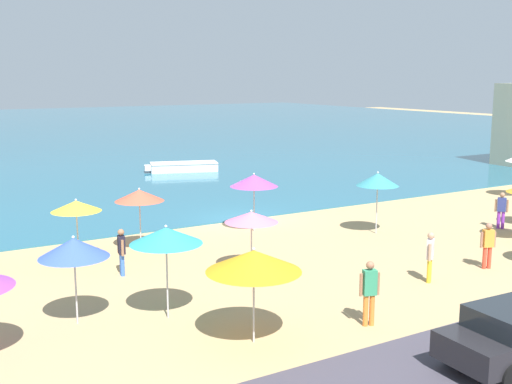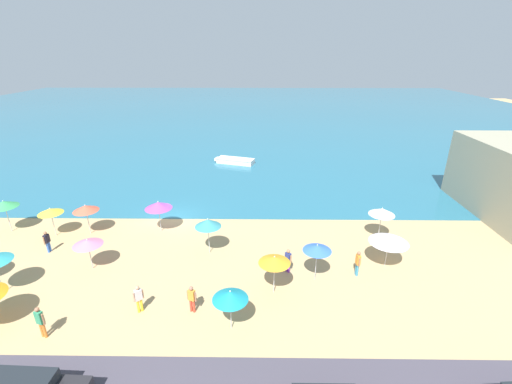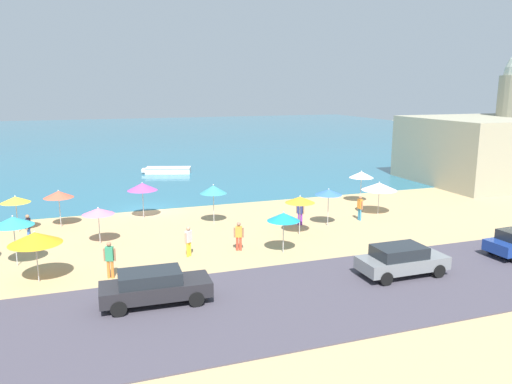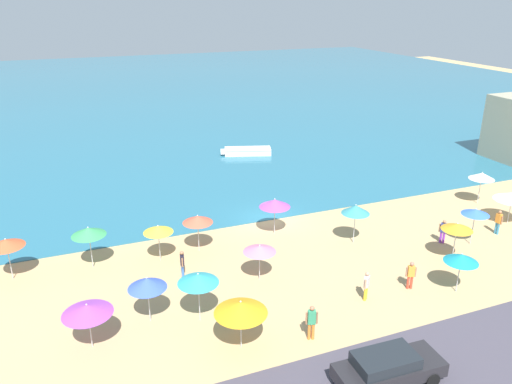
{
  "view_description": "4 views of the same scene",
  "coord_description": "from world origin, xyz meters",
  "px_view_note": "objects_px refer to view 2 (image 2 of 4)",
  "views": [
    {
      "loc": [
        -14.34,
        -25.26,
        6.62
      ],
      "look_at": [
        0.02,
        -1.4,
        1.56
      ],
      "focal_mm": 45.0,
      "sensor_mm": 36.0,
      "label": 1
    },
    {
      "loc": [
        7.24,
        -25.56,
        13.04
      ],
      "look_at": [
        6.88,
        2.53,
        1.44
      ],
      "focal_mm": 24.0,
      "sensor_mm": 36.0,
      "label": 2
    },
    {
      "loc": [
        -4.25,
        -36.22,
        8.92
      ],
      "look_at": [
        7.39,
        -3.18,
        1.5
      ],
      "focal_mm": 35.0,
      "sensor_mm": 36.0,
      "label": 3
    },
    {
      "loc": [
        -12.72,
        -29.6,
        14.84
      ],
      "look_at": [
        -0.28,
        1.79,
        1.55
      ],
      "focal_mm": 35.0,
      "sensor_mm": 36.0,
      "label": 4
    }
  ],
  "objects_px": {
    "beach_umbrella_14": "(274,260)",
    "beach_umbrella_15": "(317,248)",
    "beach_umbrella_5": "(4,204)",
    "bather_1": "(192,298)",
    "bather_3": "(288,259)",
    "beach_umbrella_12": "(158,205)",
    "beach_umbrella_11": "(389,239)",
    "beach_umbrella_9": "(50,211)",
    "bather_0": "(358,262)",
    "beach_umbrella_13": "(86,208)",
    "bather_2": "(47,241)",
    "beach_umbrella_4": "(88,242)",
    "beach_umbrella_2": "(382,212)",
    "beach_umbrella_7": "(230,296)",
    "bather_4": "(40,321)",
    "beach_umbrella_8": "(208,223)",
    "skiff_nearshore": "(235,161)",
    "bather_5": "(139,297)"
  },
  "relations": [
    {
      "from": "bather_0",
      "to": "bather_3",
      "type": "relative_size",
      "value": 1.05
    },
    {
      "from": "bather_0",
      "to": "beach_umbrella_2",
      "type": "bearing_deg",
      "value": 58.46
    },
    {
      "from": "bather_1",
      "to": "bather_2",
      "type": "relative_size",
      "value": 1.02
    },
    {
      "from": "beach_umbrella_13",
      "to": "bather_2",
      "type": "relative_size",
      "value": 1.53
    },
    {
      "from": "beach_umbrella_7",
      "to": "beach_umbrella_8",
      "type": "xyz_separation_m",
      "value": [
        -2.08,
        7.0,
        0.3
      ]
    },
    {
      "from": "beach_umbrella_4",
      "to": "bather_0",
      "type": "distance_m",
      "value": 16.94
    },
    {
      "from": "beach_umbrella_2",
      "to": "skiff_nearshore",
      "type": "height_order",
      "value": "beach_umbrella_2"
    },
    {
      "from": "beach_umbrella_9",
      "to": "skiff_nearshore",
      "type": "relative_size",
      "value": 0.45
    },
    {
      "from": "beach_umbrella_15",
      "to": "beach_umbrella_8",
      "type": "bearing_deg",
      "value": 157.05
    },
    {
      "from": "beach_umbrella_9",
      "to": "bather_3",
      "type": "bearing_deg",
      "value": -14.26
    },
    {
      "from": "beach_umbrella_8",
      "to": "beach_umbrella_15",
      "type": "xyz_separation_m",
      "value": [
        6.91,
        -2.93,
        -0.1
      ]
    },
    {
      "from": "beach_umbrella_9",
      "to": "bather_0",
      "type": "relative_size",
      "value": 1.37
    },
    {
      "from": "bather_3",
      "to": "beach_umbrella_14",
      "type": "bearing_deg",
      "value": -115.28
    },
    {
      "from": "bather_4",
      "to": "beach_umbrella_9",
      "type": "bearing_deg",
      "value": 116.62
    },
    {
      "from": "beach_umbrella_8",
      "to": "beach_umbrella_12",
      "type": "xyz_separation_m",
      "value": [
        -4.22,
        3.07,
        -0.12
      ]
    },
    {
      "from": "beach_umbrella_8",
      "to": "bather_1",
      "type": "xyz_separation_m",
      "value": [
        -0.1,
        -5.84,
        -1.41
      ]
    },
    {
      "from": "beach_umbrella_4",
      "to": "beach_umbrella_15",
      "type": "xyz_separation_m",
      "value": [
        14.23,
        -0.98,
        0.31
      ]
    },
    {
      "from": "bather_2",
      "to": "beach_umbrella_15",
      "type": "bearing_deg",
      "value": -9.06
    },
    {
      "from": "beach_umbrella_7",
      "to": "beach_umbrella_15",
      "type": "relative_size",
      "value": 0.94
    },
    {
      "from": "beach_umbrella_5",
      "to": "beach_umbrella_11",
      "type": "distance_m",
      "value": 27.98
    },
    {
      "from": "beach_umbrella_4",
      "to": "beach_umbrella_9",
      "type": "height_order",
      "value": "beach_umbrella_9"
    },
    {
      "from": "beach_umbrella_4",
      "to": "bather_4",
      "type": "xyz_separation_m",
      "value": [
        0.25,
        -5.75,
        -0.91
      ]
    },
    {
      "from": "bather_3",
      "to": "beach_umbrella_5",
      "type": "bearing_deg",
      "value": 166.62
    },
    {
      "from": "bather_0",
      "to": "bather_1",
      "type": "xyz_separation_m",
      "value": [
        -9.68,
        -3.38,
        -0.04
      ]
    },
    {
      "from": "beach_umbrella_8",
      "to": "beach_umbrella_15",
      "type": "distance_m",
      "value": 7.51
    },
    {
      "from": "beach_umbrella_9",
      "to": "bather_0",
      "type": "xyz_separation_m",
      "value": [
        21.65,
        -4.71,
        -1.11
      ]
    },
    {
      "from": "beach_umbrella_12",
      "to": "bather_2",
      "type": "height_order",
      "value": "beach_umbrella_12"
    },
    {
      "from": "beach_umbrella_5",
      "to": "bather_1",
      "type": "relative_size",
      "value": 1.61
    },
    {
      "from": "beach_umbrella_5",
      "to": "beach_umbrella_7",
      "type": "distance_m",
      "value": 20.53
    },
    {
      "from": "bather_1",
      "to": "bather_4",
      "type": "relative_size",
      "value": 0.91
    },
    {
      "from": "beach_umbrella_5",
      "to": "bather_0",
      "type": "xyz_separation_m",
      "value": [
        25.5,
        -5.35,
        -1.36
      ]
    },
    {
      "from": "beach_umbrella_11",
      "to": "beach_umbrella_13",
      "type": "xyz_separation_m",
      "value": [
        -21.3,
        3.97,
        0.15
      ]
    },
    {
      "from": "beach_umbrella_11",
      "to": "bather_0",
      "type": "bearing_deg",
      "value": -153.52
    },
    {
      "from": "beach_umbrella_15",
      "to": "bather_1",
      "type": "height_order",
      "value": "beach_umbrella_15"
    },
    {
      "from": "beach_umbrella_12",
      "to": "beach_umbrella_15",
      "type": "relative_size",
      "value": 1.02
    },
    {
      "from": "bather_2",
      "to": "beach_umbrella_4",
      "type": "bearing_deg",
      "value": -26.02
    },
    {
      "from": "beach_umbrella_8",
      "to": "beach_umbrella_2",
      "type": "bearing_deg",
      "value": 9.74
    },
    {
      "from": "bather_5",
      "to": "bather_2",
      "type": "bearing_deg",
      "value": 144.93
    },
    {
      "from": "bather_1",
      "to": "beach_umbrella_11",
      "type": "bearing_deg",
      "value": 20.63
    },
    {
      "from": "beach_umbrella_9",
      "to": "beach_umbrella_4",
      "type": "bearing_deg",
      "value": -41.57
    },
    {
      "from": "beach_umbrella_2",
      "to": "beach_umbrella_7",
      "type": "bearing_deg",
      "value": -138.51
    },
    {
      "from": "beach_umbrella_13",
      "to": "beach_umbrella_15",
      "type": "bearing_deg",
      "value": -18.52
    },
    {
      "from": "beach_umbrella_12",
      "to": "beach_umbrella_11",
      "type": "bearing_deg",
      "value": -15.58
    },
    {
      "from": "skiff_nearshore",
      "to": "beach_umbrella_5",
      "type": "bearing_deg",
      "value": -132.9
    },
    {
      "from": "beach_umbrella_14",
      "to": "beach_umbrella_15",
      "type": "bearing_deg",
      "value": 25.66
    },
    {
      "from": "beach_umbrella_13",
      "to": "bather_2",
      "type": "distance_m",
      "value": 3.36
    },
    {
      "from": "beach_umbrella_5",
      "to": "bather_3",
      "type": "bearing_deg",
      "value": -13.38
    },
    {
      "from": "bather_1",
      "to": "bather_4",
      "type": "height_order",
      "value": "bather_4"
    },
    {
      "from": "beach_umbrella_12",
      "to": "beach_umbrella_15",
      "type": "distance_m",
      "value": 12.65
    },
    {
      "from": "bather_3",
      "to": "bather_4",
      "type": "relative_size",
      "value": 0.9
    }
  ]
}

